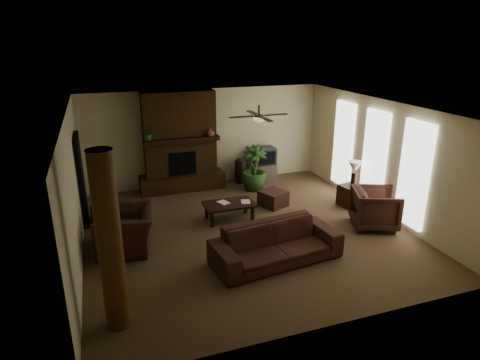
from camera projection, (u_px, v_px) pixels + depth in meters
name	position (u px, v px, depth m)	size (l,w,h in m)	color
room_shell	(246.00, 173.00, 8.99)	(7.00, 7.00, 7.00)	brown
fireplace	(181.00, 150.00, 11.70)	(2.40, 0.70, 2.80)	#4A2E13
windows	(374.00, 158.00, 10.25)	(0.08, 3.65, 2.35)	white
log_column	(110.00, 244.00, 5.94)	(0.36, 0.36, 2.80)	brown
doorway	(81.00, 179.00, 9.65)	(0.10, 1.00, 2.10)	black
ceiling_fan	(259.00, 118.00, 9.00)	(1.35, 1.35, 0.37)	black
sofa	(276.00, 238.00, 8.06)	(2.55, 0.75, 1.00)	#45281D
armchair_left	(126.00, 223.00, 8.53)	(1.32, 0.86, 1.15)	#45281D
armchair_right	(375.00, 206.00, 9.52)	(0.97, 0.91, 1.00)	#45281D
coffee_table	(229.00, 205.00, 9.91)	(1.20, 0.70, 0.43)	black
ottoman	(273.00, 198.00, 10.79)	(0.60, 0.60, 0.40)	#45281D
tv_stand	(262.00, 172.00, 12.69)	(0.85, 0.50, 0.50)	silver
tv	(264.00, 156.00, 12.53)	(0.65, 0.53, 0.52)	#323234
floor_vase	(240.00, 169.00, 12.42)	(0.34, 0.34, 0.77)	black
floor_plant	(254.00, 178.00, 11.87)	(0.72, 1.29, 0.72)	#2F5221
side_table_left	(105.00, 213.00, 9.74)	(0.50, 0.50, 0.55)	black
lamp_left	(102.00, 183.00, 9.53)	(0.39, 0.39, 0.65)	black
side_table_right	(350.00, 196.00, 10.78)	(0.50, 0.50, 0.55)	black
lamp_right	(355.00, 169.00, 10.54)	(0.42, 0.42, 0.65)	black
mantel_plant	(148.00, 134.00, 11.03)	(0.38, 0.42, 0.33)	#2F5221
mantel_vase	(210.00, 132.00, 11.51)	(0.22, 0.23, 0.22)	brown
book_a	(220.00, 199.00, 9.77)	(0.22, 0.03, 0.29)	#999999
book_b	(241.00, 197.00, 9.88)	(0.21, 0.02, 0.29)	#999999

